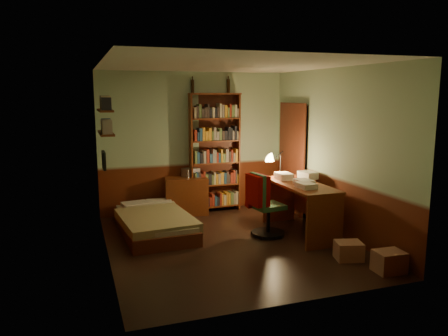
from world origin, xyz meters
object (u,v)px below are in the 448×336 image
object	(u,v)px
dresser	(187,196)
mini_stereo	(191,172)
bed	(154,216)
desk	(300,209)
cardboard_box_a	(389,262)
cardboard_box_b	(349,251)
desk_lamp	(281,161)
office_chair	(269,203)
bookshelf	(215,153)

from	to	relation	value
dresser	mini_stereo	xyz separation A→B (m)	(0.11, 0.13, 0.42)
bed	mini_stereo	distance (m)	1.42
bed	desk	xyz separation A→B (m)	(2.18, -0.81, 0.13)
bed	cardboard_box_a	size ratio (longest dim) A/B	5.18
dresser	cardboard_box_b	bearing A→B (deg)	-52.63
cardboard_box_a	desk	bearing A→B (deg)	100.42
desk_lamp	cardboard_box_a	bearing A→B (deg)	-98.68
office_chair	cardboard_box_a	world-z (taller)	office_chair
mini_stereo	cardboard_box_b	size ratio (longest dim) A/B	0.82
desk	desk_lamp	distance (m)	1.01
bookshelf	desk_lamp	distance (m)	1.33
bookshelf	office_chair	world-z (taller)	bookshelf
cardboard_box_b	office_chair	bearing A→B (deg)	115.03
bed	desk_lamp	world-z (taller)	desk_lamp
dresser	office_chair	world-z (taller)	office_chair
bed	cardboard_box_b	size ratio (longest dim) A/B	5.39
mini_stereo	bed	bearing A→B (deg)	-154.10
cardboard_box_a	cardboard_box_b	distance (m)	0.57
dresser	mini_stereo	distance (m)	0.45
bed	cardboard_box_b	bearing A→B (deg)	-44.00
mini_stereo	desk_lamp	distance (m)	1.72
bookshelf	bed	bearing A→B (deg)	-139.36
cardboard_box_a	bookshelf	bearing A→B (deg)	108.44
cardboard_box_a	office_chair	bearing A→B (deg)	114.66
bookshelf	cardboard_box_a	size ratio (longest dim) A/B	6.19
bed	dresser	size ratio (longest dim) A/B	2.41
bookshelf	desk	distance (m)	2.08
dresser	cardboard_box_a	distance (m)	3.83
bookshelf	cardboard_box_b	world-z (taller)	bookshelf
dresser	desk	bearing A→B (deg)	-40.05
bed	bookshelf	distance (m)	1.84
bookshelf	office_chair	xyz separation A→B (m)	(0.34, -1.69, -0.58)
bed	desk_lamp	xyz separation A→B (m)	(2.20, -0.05, 0.79)
desk_lamp	dresser	bearing A→B (deg)	131.74
bed	desk_lamp	size ratio (longest dim) A/B	3.62
bed	cardboard_box_a	world-z (taller)	bed
bookshelf	office_chair	distance (m)	1.82
bed	cardboard_box_b	xyz separation A→B (m)	(2.27, -2.01, -0.15)
mini_stereo	bookshelf	world-z (taller)	bookshelf
cardboard_box_a	bed	bearing A→B (deg)	134.60
mini_stereo	bookshelf	bearing A→B (deg)	-27.95
desk_lamp	mini_stereo	bearing A→B (deg)	126.09
dresser	office_chair	distance (m)	1.86
mini_stereo	cardboard_box_a	distance (m)	3.94
bed	cardboard_box_a	distance (m)	3.56
desk_lamp	cardboard_box_b	bearing A→B (deg)	-103.53
desk	desk_lamp	world-z (taller)	desk_lamp
mini_stereo	bookshelf	size ratio (longest dim) A/B	0.13
cardboard_box_b	dresser	bearing A→B (deg)	117.54
mini_stereo	office_chair	distance (m)	1.92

